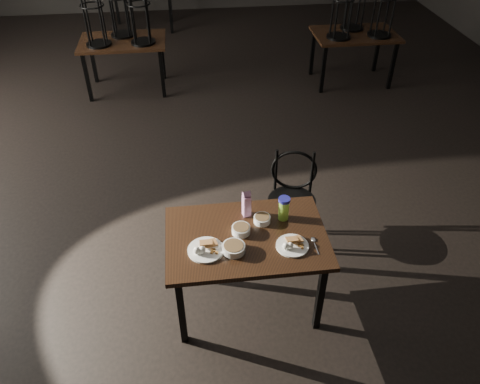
{
  "coord_description": "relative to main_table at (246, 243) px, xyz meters",
  "views": [
    {
      "loc": [
        -0.27,
        -4.36,
        3.16
      ],
      "look_at": [
        0.08,
        -1.47,
        0.85
      ],
      "focal_mm": 35.0,
      "sensor_mm": 36.0,
      "label": 1
    }
  ],
  "objects": [
    {
      "name": "main_table",
      "position": [
        0.0,
        0.0,
        0.0
      ],
      "size": [
        1.2,
        0.8,
        0.75
      ],
      "color": "black",
      "rests_on": "ground"
    },
    {
      "name": "plate_left",
      "position": [
        -0.31,
        -0.12,
        0.1
      ],
      "size": [
        0.26,
        0.26,
        0.08
      ],
      "color": "white",
      "rests_on": "main_table"
    },
    {
      "name": "plate_right",
      "position": [
        0.31,
        -0.15,
        0.1
      ],
      "size": [
        0.24,
        0.24,
        0.08
      ],
      "color": "white",
      "rests_on": "main_table"
    },
    {
      "name": "bowl_near",
      "position": [
        -0.04,
        0.04,
        0.11
      ],
      "size": [
        0.14,
        0.14,
        0.05
      ],
      "color": "white",
      "rests_on": "main_table"
    },
    {
      "name": "bowl_far",
      "position": [
        0.14,
        0.14,
        0.11
      ],
      "size": [
        0.13,
        0.13,
        0.05
      ],
      "color": "white",
      "rests_on": "main_table"
    },
    {
      "name": "bowl_big",
      "position": [
        -0.11,
        -0.15,
        0.11
      ],
      "size": [
        0.17,
        0.17,
        0.06
      ],
      "color": "white",
      "rests_on": "main_table"
    },
    {
      "name": "juice_carton",
      "position": [
        0.03,
        0.23,
        0.19
      ],
      "size": [
        0.07,
        0.07,
        0.23
      ],
      "color": "#861867",
      "rests_on": "main_table"
    },
    {
      "name": "water_bottle",
      "position": [
        0.31,
        0.16,
        0.18
      ],
      "size": [
        0.1,
        0.1,
        0.2
      ],
      "color": "#9AE142",
      "rests_on": "main_table"
    },
    {
      "name": "spoon",
      "position": [
        0.48,
        -0.12,
        0.08
      ],
      "size": [
        0.04,
        0.18,
        0.01
      ],
      "color": "silver",
      "rests_on": "main_table"
    },
    {
      "name": "bentwood_chair",
      "position": [
        0.52,
        0.73,
        -0.13
      ],
      "size": [
        0.46,
        0.46,
        0.91
      ],
      "rotation": [
        0.0,
        0.0,
        -0.23
      ],
      "color": "black",
      "rests_on": "ground"
    },
    {
      "name": "bg_table_left",
      "position": [
        -1.21,
        4.13,
        0.11
      ],
      "size": [
        1.2,
        0.8,
        1.48
      ],
      "color": "black",
      "rests_on": "ground"
    },
    {
      "name": "bg_table_right",
      "position": [
        2.13,
        4.0,
        0.11
      ],
      "size": [
        1.2,
        0.8,
        1.48
      ],
      "color": "black",
      "rests_on": "ground"
    }
  ]
}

